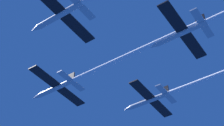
% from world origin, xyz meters
% --- Properties ---
extents(jet_lead, '(15.61, 39.53, 2.59)m').
position_xyz_m(jet_lead, '(-0.52, -9.95, -0.39)').
color(jet_lead, '#B2BAC6').
extents(jet_right_wing, '(15.61, 45.82, 2.59)m').
position_xyz_m(jet_right_wing, '(14.19, -26.86, -0.66)').
color(jet_right_wing, '#B2BAC6').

